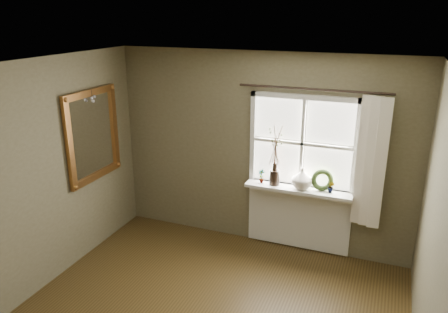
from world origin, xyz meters
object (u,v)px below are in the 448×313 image
at_px(dark_jug, 275,177).
at_px(wreath, 322,182).
at_px(gilt_mirror, 93,135).
at_px(cream_vase, 302,178).

xyz_separation_m(dark_jug, wreath, (0.60, 0.04, 0.01)).
distance_m(wreath, gilt_mirror, 2.96).
bearing_deg(dark_jug, gilt_mirror, -160.94).
relative_size(dark_jug, cream_vase, 0.72).
bearing_deg(gilt_mirror, wreath, 15.93).
bearing_deg(cream_vase, dark_jug, 180.00).
xyz_separation_m(cream_vase, gilt_mirror, (-2.56, -0.76, 0.50)).
relative_size(cream_vase, wreath, 0.99).
height_order(dark_jug, gilt_mirror, gilt_mirror).
bearing_deg(gilt_mirror, dark_jug, 19.06).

